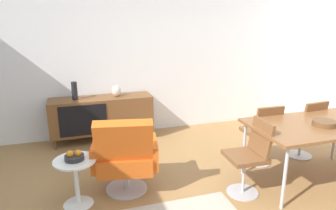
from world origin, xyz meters
The scene contains 12 objects.
wall_back centered at (0.00, 2.60, 1.40)m, with size 6.80×0.12×2.80m, color white.
sideboard centered at (-0.54, 2.30, 0.44)m, with size 1.60×0.45×0.72m.
vase_cobalt centered at (-0.92, 2.30, 0.86)m, with size 0.09×0.09×0.28m.
vase_sculptural_dark centered at (-0.28, 2.30, 0.81)m, with size 0.15×0.15×0.18m.
dining_table centered at (1.77, 0.23, 0.70)m, with size 1.60×0.90×0.74m.
wooden_bowl_on_table centered at (1.78, 0.15, 0.77)m, with size 0.26×0.26×0.06m, color brown.
dining_chair_near_window centered at (0.88, 0.23, 0.47)m, with size 0.44×0.41×0.86m.
dining_chair_back_left centered at (1.42, 0.79, 0.47)m, with size 0.40×0.43×0.86m.
dining_chair_back_right centered at (2.13, 0.79, 0.47)m, with size 0.43×0.45×0.86m.
lounge_chair_red centered at (-0.44, 0.64, 0.47)m, with size 0.80×0.76×0.95m.
side_table_round centered at (-0.98, 0.57, 0.32)m, with size 0.44×0.44×0.52m.
fruit_bowl centered at (-0.98, 0.57, 0.56)m, with size 0.20×0.20×0.11m.
Camera 1 is at (-0.92, -2.45, 1.93)m, focal length 32.52 mm.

